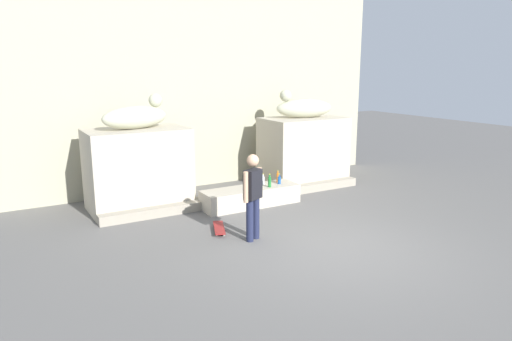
{
  "coord_description": "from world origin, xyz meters",
  "views": [
    {
      "loc": [
        -5.28,
        -6.14,
        3.26
      ],
      "look_at": [
        -0.43,
        2.22,
        1.1
      ],
      "focal_mm": 32.75,
      "sensor_mm": 36.0,
      "label": 1
    }
  ],
  "objects_px": {
    "skater": "(253,193)",
    "skateboard": "(219,228)",
    "bottle_green": "(270,182)",
    "bottle_orange": "(278,177)",
    "bottle_blue": "(279,180)",
    "bottle_clear": "(263,180)",
    "statue_reclining_left": "(137,116)",
    "statue_reclining_right": "(303,107)"
  },
  "relations": [
    {
      "from": "skater",
      "to": "bottle_green",
      "type": "relative_size",
      "value": 5.19
    },
    {
      "from": "bottle_clear",
      "to": "bottle_green",
      "type": "bearing_deg",
      "value": -91.34
    },
    {
      "from": "statue_reclining_left",
      "to": "bottle_green",
      "type": "height_order",
      "value": "statue_reclining_left"
    },
    {
      "from": "statue_reclining_left",
      "to": "bottle_clear",
      "type": "relative_size",
      "value": 6.42
    },
    {
      "from": "statue_reclining_right",
      "to": "skateboard",
      "type": "xyz_separation_m",
      "value": [
        -3.74,
        -2.37,
        -2.09
      ]
    },
    {
      "from": "skateboard",
      "to": "bottle_green",
      "type": "xyz_separation_m",
      "value": [
        1.84,
        1.03,
        0.51
      ]
    },
    {
      "from": "bottle_blue",
      "to": "bottle_orange",
      "type": "relative_size",
      "value": 0.87
    },
    {
      "from": "statue_reclining_left",
      "to": "skateboard",
      "type": "xyz_separation_m",
      "value": [
        0.89,
        -2.37,
        -2.09
      ]
    },
    {
      "from": "statue_reclining_left",
      "to": "bottle_orange",
      "type": "relative_size",
      "value": 5.82
    },
    {
      "from": "statue_reclining_left",
      "to": "bottle_orange",
      "type": "height_order",
      "value": "statue_reclining_left"
    },
    {
      "from": "skateboard",
      "to": "bottle_clear",
      "type": "relative_size",
      "value": 3.11
    },
    {
      "from": "statue_reclining_right",
      "to": "bottle_blue",
      "type": "relative_size",
      "value": 6.67
    },
    {
      "from": "statue_reclining_right",
      "to": "statue_reclining_left",
      "type": "bearing_deg",
      "value": 13.48
    },
    {
      "from": "skateboard",
      "to": "bottle_clear",
      "type": "distance_m",
      "value": 2.33
    },
    {
      "from": "bottle_blue",
      "to": "bottle_green",
      "type": "bearing_deg",
      "value": -158.07
    },
    {
      "from": "skater",
      "to": "skateboard",
      "type": "bearing_deg",
      "value": -90.67
    },
    {
      "from": "statue_reclining_right",
      "to": "bottle_green",
      "type": "relative_size",
      "value": 5.25
    },
    {
      "from": "statue_reclining_left",
      "to": "bottle_blue",
      "type": "bearing_deg",
      "value": -34.9
    },
    {
      "from": "bottle_blue",
      "to": "bottle_clear",
      "type": "height_order",
      "value": "bottle_clear"
    },
    {
      "from": "statue_reclining_right",
      "to": "bottle_orange",
      "type": "bearing_deg",
      "value": 48.58
    },
    {
      "from": "skater",
      "to": "bottle_orange",
      "type": "distance_m",
      "value": 2.87
    },
    {
      "from": "bottle_green",
      "to": "bottle_orange",
      "type": "relative_size",
      "value": 1.11
    },
    {
      "from": "skater",
      "to": "bottle_green",
      "type": "distance_m",
      "value": 2.36
    },
    {
      "from": "statue_reclining_right",
      "to": "bottle_blue",
      "type": "xyz_separation_m",
      "value": [
        -1.53,
        -1.2,
        -1.61
      ]
    },
    {
      "from": "skater",
      "to": "bottle_blue",
      "type": "relative_size",
      "value": 6.61
    },
    {
      "from": "bottle_clear",
      "to": "statue_reclining_left",
      "type": "bearing_deg",
      "value": 159.3
    },
    {
      "from": "skateboard",
      "to": "skater",
      "type": "bearing_deg",
      "value": 46.05
    },
    {
      "from": "skateboard",
      "to": "bottle_orange",
      "type": "bearing_deg",
      "value": 142.14
    },
    {
      "from": "skater",
      "to": "bottle_clear",
      "type": "height_order",
      "value": "skater"
    },
    {
      "from": "bottle_green",
      "to": "bottle_orange",
      "type": "height_order",
      "value": "bottle_green"
    },
    {
      "from": "statue_reclining_left",
      "to": "bottle_clear",
      "type": "distance_m",
      "value": 3.33
    },
    {
      "from": "skater",
      "to": "bottle_blue",
      "type": "bearing_deg",
      "value": -158.86
    },
    {
      "from": "statue_reclining_right",
      "to": "bottle_green",
      "type": "distance_m",
      "value": 2.81
    },
    {
      "from": "skateboard",
      "to": "bottle_blue",
      "type": "relative_size",
      "value": 3.24
    },
    {
      "from": "skateboard",
      "to": "bottle_orange",
      "type": "xyz_separation_m",
      "value": [
        2.27,
        1.34,
        0.5
      ]
    },
    {
      "from": "bottle_green",
      "to": "bottle_clear",
      "type": "height_order",
      "value": "bottle_green"
    },
    {
      "from": "statue_reclining_left",
      "to": "bottle_orange",
      "type": "distance_m",
      "value": 3.68
    },
    {
      "from": "bottle_green",
      "to": "statue_reclining_left",
      "type": "bearing_deg",
      "value": 153.7
    },
    {
      "from": "bottle_blue",
      "to": "bottle_orange",
      "type": "xyz_separation_m",
      "value": [
        0.06,
        0.16,
        0.02
      ]
    },
    {
      "from": "statue_reclining_right",
      "to": "skater",
      "type": "height_order",
      "value": "statue_reclining_right"
    },
    {
      "from": "statue_reclining_right",
      "to": "bottle_clear",
      "type": "xyz_separation_m",
      "value": [
        -1.89,
        -1.03,
        -1.61
      ]
    },
    {
      "from": "statue_reclining_left",
      "to": "skateboard",
      "type": "distance_m",
      "value": 3.29
    }
  ]
}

